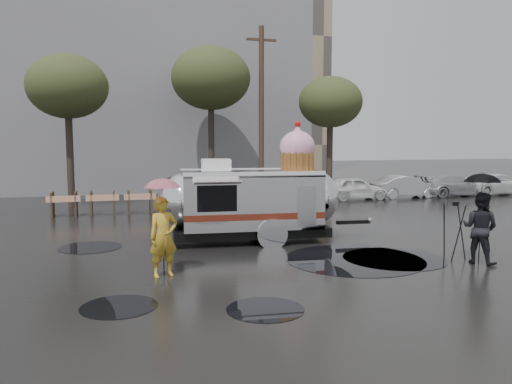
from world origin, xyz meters
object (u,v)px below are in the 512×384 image
object	(u,v)px
airstream_trailer	(253,198)
tripod	(455,225)
person_left	(163,237)
person_right	(480,228)

from	to	relation	value
airstream_trailer	tripod	xyz separation A→B (m)	(4.34, -3.84, -0.41)
airstream_trailer	person_left	size ratio (longest dim) A/B	3.83
person_right	airstream_trailer	bearing A→B (deg)	16.72
person_left	person_right	bearing A→B (deg)	-22.55
person_left	airstream_trailer	bearing A→B (deg)	32.80
person_right	tripod	size ratio (longest dim) A/B	1.18
tripod	person_right	bearing A→B (deg)	-69.11
airstream_trailer	person_right	size ratio (longest dim) A/B	3.87
person_left	person_right	distance (m)	7.77
person_right	tripod	world-z (taller)	person_right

